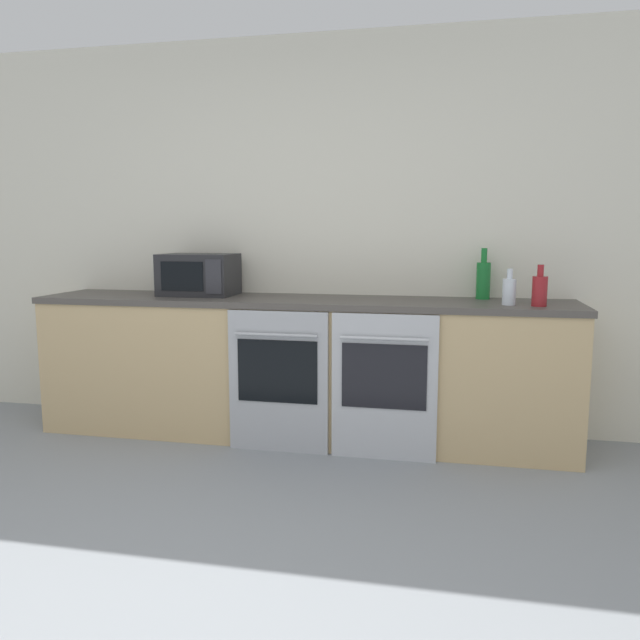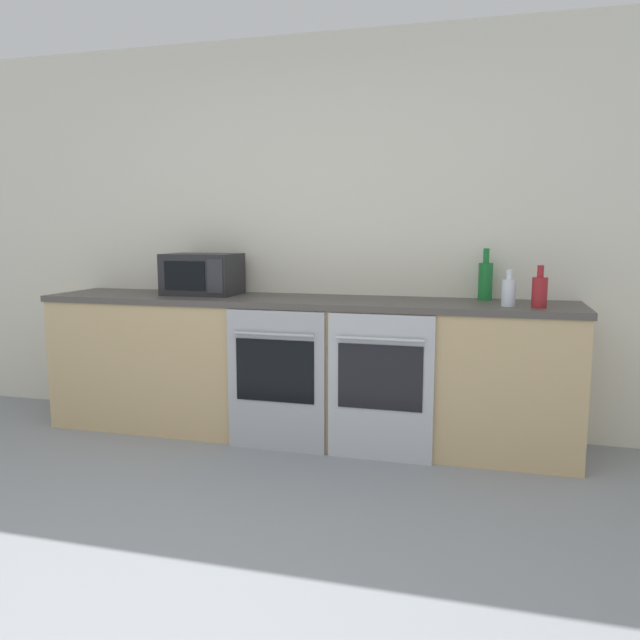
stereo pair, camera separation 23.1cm
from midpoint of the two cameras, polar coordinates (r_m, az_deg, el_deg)
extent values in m
cube|color=silver|center=(4.26, -2.33, 7.75)|extent=(10.00, 0.06, 2.60)
cube|color=tan|center=(4.04, -3.42, -4.68)|extent=(3.39, 0.60, 0.86)
cube|color=#4C4742|center=(3.97, -3.47, 1.70)|extent=(3.41, 0.62, 0.04)
cube|color=#A8AAAF|center=(3.77, -5.61, -5.68)|extent=(0.61, 0.03, 0.86)
cube|color=black|center=(3.74, -5.71, -4.72)|extent=(0.49, 0.01, 0.38)
cylinder|color=#A8AAAF|center=(3.67, -5.86, -1.38)|extent=(0.50, 0.02, 0.02)
cube|color=#B7BABF|center=(3.63, 4.06, -6.19)|extent=(0.61, 0.03, 0.86)
cube|color=black|center=(3.60, 4.03, -5.20)|extent=(0.49, 0.01, 0.38)
cylinder|color=#B7BABF|center=(3.53, 4.02, -1.73)|extent=(0.50, 0.02, 0.02)
cube|color=#232326|center=(4.26, -12.54, 4.08)|extent=(0.48, 0.35, 0.27)
cube|color=black|center=(4.12, -14.10, 3.90)|extent=(0.29, 0.01, 0.19)
cube|color=#2D2D33|center=(4.03, -11.34, 3.90)|extent=(0.11, 0.01, 0.22)
cylinder|color=maroon|center=(3.70, 17.77, 2.51)|extent=(0.08, 0.08, 0.17)
cylinder|color=maroon|center=(3.70, 17.85, 4.34)|extent=(0.04, 0.04, 0.07)
cylinder|color=#19722D|center=(4.01, 13.12, 3.51)|extent=(0.09, 0.09, 0.23)
cylinder|color=#19722D|center=(4.00, 13.19, 5.78)|extent=(0.04, 0.04, 0.09)
cylinder|color=silver|center=(3.72, 15.22, 2.48)|extent=(0.08, 0.08, 0.15)
cylinder|color=silver|center=(3.71, 15.28, 4.10)|extent=(0.03, 0.03, 0.06)
camera|label=1|loc=(0.12, -91.67, -0.24)|focal=35.00mm
camera|label=2|loc=(0.12, 88.33, 0.24)|focal=35.00mm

